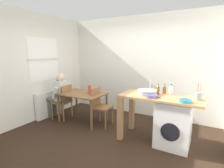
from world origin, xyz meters
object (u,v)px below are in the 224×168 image
object	(u,v)px
dining_table	(83,97)
seated_person	(59,93)
bottle_clear_small	(171,90)
chair_opposite	(100,104)
mixing_bowl	(151,96)
chair_person_seat	(64,100)
colander	(185,101)
vase	(90,89)
utensil_crock	(198,96)
bottle_squat_brown	(164,89)
washing_machine	(173,123)
bottle_tall_green	(158,89)

from	to	relation	value
dining_table	seated_person	world-z (taller)	seated_person
bottle_clear_small	seated_person	bearing A→B (deg)	-174.25
chair_opposite	mixing_bowl	distance (m)	1.43
dining_table	chair_person_seat	size ratio (longest dim) A/B	1.22
colander	vase	world-z (taller)	colander
utensil_crock	bottle_squat_brown	bearing A→B (deg)	162.28
seated_person	colander	distance (m)	3.10
colander	bottle_squat_brown	bearing A→B (deg)	133.26
washing_machine	vase	world-z (taller)	vase
chair_person_seat	bottle_clear_small	xyz separation A→B (m)	(2.61, 0.26, 0.50)
chair_opposite	washing_machine	bearing A→B (deg)	83.27
dining_table	utensil_crock	bearing A→B (deg)	-0.17
seated_person	utensil_crock	size ratio (longest dim) A/B	4.01
bottle_tall_green	chair_person_seat	bearing A→B (deg)	-176.12
chair_person_seat	mixing_bowl	bearing A→B (deg)	-100.82
chair_person_seat	chair_opposite	world-z (taller)	same
bottle_squat_brown	colander	size ratio (longest dim) A/B	0.95
mixing_bowl	dining_table	bearing A→B (deg)	171.88
bottle_squat_brown	utensil_crock	world-z (taller)	utensil_crock
washing_machine	bottle_tall_green	world-z (taller)	bottle_tall_green
seated_person	mixing_bowl	xyz separation A→B (m)	(2.51, -0.15, 0.28)
bottle_clear_small	chair_opposite	bearing A→B (deg)	-175.57
seated_person	bottle_clear_small	size ratio (longest dim) A/B	5.92
colander	vase	distance (m)	2.26
mixing_bowl	colander	world-z (taller)	mixing_bowl
seated_person	washing_machine	size ratio (longest dim) A/B	1.40
chair_person_seat	bottle_tall_green	distance (m)	2.44
bottle_squat_brown	utensil_crock	bearing A→B (deg)	-17.72
bottle_tall_green	colander	world-z (taller)	bottle_tall_green
chair_person_seat	seated_person	bearing A→B (deg)	90.00
bottle_tall_green	vase	distance (m)	1.70
chair_opposite	colander	bearing A→B (deg)	77.15
chair_opposite	bottle_tall_green	world-z (taller)	bottle_tall_green
bottle_tall_green	vase	size ratio (longest dim) A/B	1.13
chair_person_seat	vase	world-z (taller)	vase
utensil_crock	mixing_bowl	bearing A→B (deg)	-161.63
seated_person	mixing_bowl	world-z (taller)	seated_person
bottle_squat_brown	mixing_bowl	xyz separation A→B (m)	(-0.13, -0.45, -0.05)
bottle_tall_green	mixing_bowl	world-z (taller)	bottle_tall_green
seated_person	mixing_bowl	bearing A→B (deg)	-100.13
seated_person	bottle_squat_brown	xyz separation A→B (m)	(2.64, 0.30, 0.33)
utensil_crock	bottle_tall_green	bearing A→B (deg)	173.82
dining_table	bottle_tall_green	world-z (taller)	bottle_tall_green
chair_opposite	vase	bearing A→B (deg)	-102.64
colander	utensil_crock	bearing A→B (deg)	56.30
seated_person	utensil_crock	bearing A→B (deg)	-94.97
chair_opposite	washing_machine	world-z (taller)	chair_opposite
bottle_clear_small	colander	bearing A→B (deg)	-55.10
vase	bottle_tall_green	bearing A→B (deg)	-1.01
bottle_tall_green	mixing_bowl	xyz separation A→B (m)	(-0.03, -0.33, -0.06)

